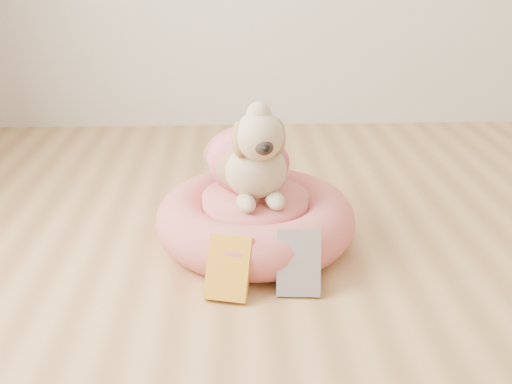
{
  "coord_description": "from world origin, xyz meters",
  "views": [
    {
      "loc": [
        -0.67,
        -0.94,
        0.93
      ],
      "look_at": [
        -0.6,
        0.77,
        0.21
      ],
      "focal_mm": 40.0,
      "sensor_mm": 36.0,
      "label": 1
    }
  ],
  "objects_px": {
    "dog": "(250,142)",
    "book_yellow": "(228,268)",
    "pet_bed": "(255,219)",
    "book_white": "(299,263)"
  },
  "relations": [
    {
      "from": "dog",
      "to": "book_yellow",
      "type": "distance_m",
      "value": 0.46
    },
    {
      "from": "pet_bed",
      "to": "book_yellow",
      "type": "height_order",
      "value": "pet_bed"
    },
    {
      "from": "pet_bed",
      "to": "book_white",
      "type": "bearing_deg",
      "value": -70.52
    },
    {
      "from": "pet_bed",
      "to": "book_yellow",
      "type": "bearing_deg",
      "value": -105.79
    },
    {
      "from": "book_yellow",
      "to": "book_white",
      "type": "relative_size",
      "value": 0.96
    },
    {
      "from": "pet_bed",
      "to": "dog",
      "type": "distance_m",
      "value": 0.27
    },
    {
      "from": "pet_bed",
      "to": "dog",
      "type": "height_order",
      "value": "dog"
    },
    {
      "from": "book_white",
      "to": "pet_bed",
      "type": "bearing_deg",
      "value": 113.6
    },
    {
      "from": "dog",
      "to": "book_yellow",
      "type": "height_order",
      "value": "dog"
    },
    {
      "from": "dog",
      "to": "book_yellow",
      "type": "xyz_separation_m",
      "value": [
        -0.08,
        -0.36,
        -0.26
      ]
    }
  ]
}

